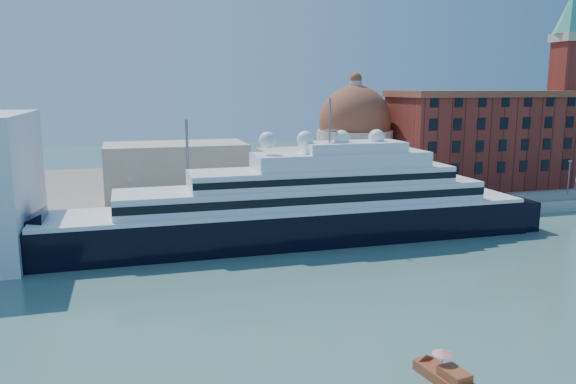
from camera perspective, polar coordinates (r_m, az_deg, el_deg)
name	(u,v)px	position (r m, az deg, el deg)	size (l,w,h in m)	color
ground	(368,284)	(76.81, 8.11, -9.23)	(400.00, 400.00, 0.00)	#3B6660
quay	(295,219)	(107.10, 0.70, -2.75)	(180.00, 10.00, 2.50)	gray
land	(250,185)	(146.11, -3.93, 0.71)	(260.00, 72.00, 2.00)	slate
quay_fence	(302,214)	(102.49, 1.43, -2.29)	(180.00, 0.10, 1.20)	slate
superyacht	(278,215)	(94.29, -1.02, -2.31)	(94.75, 13.14, 28.32)	black
service_barge	(112,254)	(90.61, -17.46, -6.07)	(11.31, 4.73, 2.48)	white
water_taxi	(447,376)	(54.02, 15.84, -17.54)	(3.19, 6.83, 3.12)	maroon
warehouse	(479,139)	(144.07, 18.84, 5.16)	(43.00, 19.00, 23.25)	maroon
campanile	(566,76)	(158.54, 26.43, 10.50)	(8.40, 8.40, 47.00)	maroon
church	(292,154)	(129.66, 0.40, 3.91)	(66.00, 18.00, 25.50)	beige
lamp_posts	(230,179)	(100.89, -5.91, 1.35)	(120.80, 2.40, 18.00)	slate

